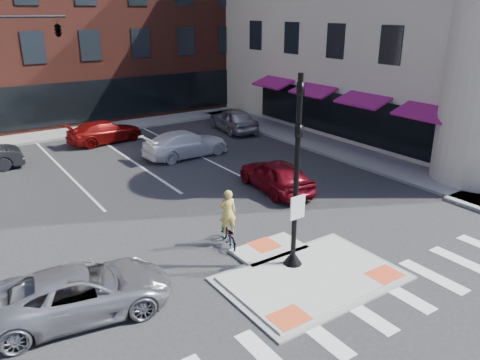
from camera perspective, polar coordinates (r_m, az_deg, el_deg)
ground at (r=15.06m, az=7.41°, el=-11.05°), size 120.00×120.00×0.00m
refuge_island at (r=14.87m, az=8.08°, el=-11.30°), size 5.40×4.65×0.13m
sidewalk_e at (r=28.66m, az=10.52°, el=4.20°), size 3.00×24.00×0.15m
sidewalk_n at (r=34.48m, az=-13.47°, el=6.66°), size 26.00×3.00×0.15m
building_n at (r=43.12m, az=-19.48°, el=19.07°), size 24.40×18.40×15.50m
building_e at (r=36.86m, az=22.37°, el=19.13°), size 21.90×23.90×17.70m
building_far_right at (r=65.96m, az=-19.50°, el=17.46°), size 12.00×12.00×12.00m
signal_pole at (r=14.26m, az=6.78°, el=-2.25°), size 0.60×0.60×5.98m
mast_arm_signal at (r=28.04m, az=-24.19°, el=15.25°), size 6.10×2.24×8.00m
silver_suv at (r=13.48m, az=-18.71°, el=-12.78°), size 5.09×2.95×1.33m
red_sedan at (r=21.09m, az=4.39°, el=0.60°), size 2.17×4.47×1.47m
white_pickup at (r=26.28m, az=-6.61°, el=4.42°), size 5.01×2.21×1.43m
bg_car_silver at (r=31.70m, az=-0.84°, el=7.37°), size 2.41×4.80×1.57m
bg_car_red at (r=30.08m, az=-16.13°, el=5.67°), size 4.84×2.44×1.35m
cyclist at (r=16.20m, az=-1.48°, el=-5.73°), size 0.98×1.68×2.05m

